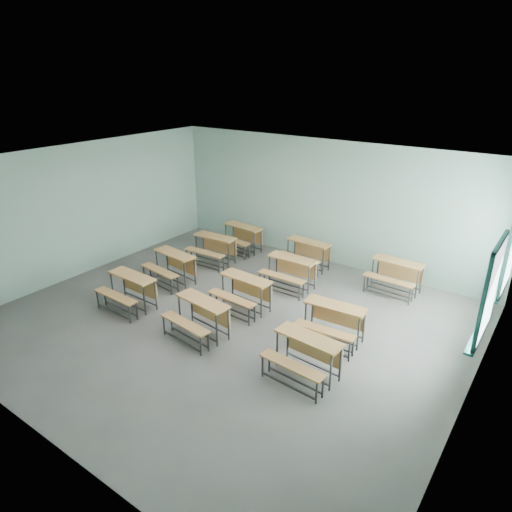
{
  "coord_description": "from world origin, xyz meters",
  "views": [
    {
      "loc": [
        5.16,
        -6.3,
        4.83
      ],
      "look_at": [
        -0.18,
        1.2,
        1.0
      ],
      "focal_mm": 32.0,
      "sensor_mm": 36.0,
      "label": 1
    }
  ],
  "objects_px": {
    "desk_unit_r0c2": "(305,352)",
    "desk_unit_r1c2": "(332,318)",
    "desk_unit_r3c0": "(241,235)",
    "desk_unit_r3c1": "(306,251)",
    "desk_unit_r3c2": "(395,272)",
    "desk_unit_r1c0": "(172,263)",
    "desk_unit_r0c0": "(129,287)",
    "desk_unit_r2c0": "(213,246)",
    "desk_unit_r2c1": "(290,269)",
    "desk_unit_r0c1": "(199,313)",
    "desk_unit_r1c1": "(243,289)"
  },
  "relations": [
    {
      "from": "desk_unit_r1c0",
      "to": "desk_unit_r3c0",
      "type": "distance_m",
      "value": 2.57
    },
    {
      "from": "desk_unit_r1c1",
      "to": "desk_unit_r2c1",
      "type": "distance_m",
      "value": 1.49
    },
    {
      "from": "desk_unit_r1c0",
      "to": "desk_unit_r2c1",
      "type": "xyz_separation_m",
      "value": [
        2.47,
        1.37,
        0.0
      ]
    },
    {
      "from": "desk_unit_r1c0",
      "to": "desk_unit_r0c2",
      "type": "bearing_deg",
      "value": -10.02
    },
    {
      "from": "desk_unit_r3c1",
      "to": "desk_unit_r3c0",
      "type": "bearing_deg",
      "value": -176.77
    },
    {
      "from": "desk_unit_r2c1",
      "to": "desk_unit_r3c0",
      "type": "xyz_separation_m",
      "value": [
        -2.34,
        1.2,
        0.0
      ]
    },
    {
      "from": "desk_unit_r3c0",
      "to": "desk_unit_r3c1",
      "type": "xyz_separation_m",
      "value": [
        2.11,
        -0.01,
        0.0
      ]
    },
    {
      "from": "desk_unit_r0c1",
      "to": "desk_unit_r3c0",
      "type": "bearing_deg",
      "value": 123.37
    },
    {
      "from": "desk_unit_r0c0",
      "to": "desk_unit_r1c0",
      "type": "distance_m",
      "value": 1.44
    },
    {
      "from": "desk_unit_r0c2",
      "to": "desk_unit_r1c2",
      "type": "relative_size",
      "value": 1.0
    },
    {
      "from": "desk_unit_r1c2",
      "to": "desk_unit_r0c0",
      "type": "bearing_deg",
      "value": -165.84
    },
    {
      "from": "desk_unit_r0c2",
      "to": "desk_unit_r3c2",
      "type": "height_order",
      "value": "same"
    },
    {
      "from": "desk_unit_r1c0",
      "to": "desk_unit_r3c2",
      "type": "height_order",
      "value": "same"
    },
    {
      "from": "desk_unit_r2c0",
      "to": "desk_unit_r3c2",
      "type": "xyz_separation_m",
      "value": [
        4.49,
        1.16,
        0.0
      ]
    },
    {
      "from": "desk_unit_r0c0",
      "to": "desk_unit_r3c1",
      "type": "distance_m",
      "value": 4.49
    },
    {
      "from": "desk_unit_r1c0",
      "to": "desk_unit_r3c2",
      "type": "xyz_separation_m",
      "value": [
        4.54,
        2.62,
        0.0
      ]
    },
    {
      "from": "desk_unit_r1c2",
      "to": "desk_unit_r0c1",
      "type": "bearing_deg",
      "value": -152.73
    },
    {
      "from": "desk_unit_r0c0",
      "to": "desk_unit_r0c2",
      "type": "height_order",
      "value": "same"
    },
    {
      "from": "desk_unit_r1c2",
      "to": "desk_unit_r3c2",
      "type": "bearing_deg",
      "value": 81.53
    },
    {
      "from": "desk_unit_r3c1",
      "to": "desk_unit_r1c2",
      "type": "bearing_deg",
      "value": -48.42
    },
    {
      "from": "desk_unit_r3c0",
      "to": "desk_unit_r3c1",
      "type": "distance_m",
      "value": 2.11
    },
    {
      "from": "desk_unit_r0c2",
      "to": "desk_unit_r0c0",
      "type": "bearing_deg",
      "value": -174.75
    },
    {
      "from": "desk_unit_r1c2",
      "to": "desk_unit_r2c1",
      "type": "height_order",
      "value": "same"
    },
    {
      "from": "desk_unit_r3c0",
      "to": "desk_unit_r3c2",
      "type": "distance_m",
      "value": 4.41
    },
    {
      "from": "desk_unit_r2c1",
      "to": "desk_unit_r2c0",
      "type": "bearing_deg",
      "value": 177.66
    },
    {
      "from": "desk_unit_r1c0",
      "to": "desk_unit_r2c1",
      "type": "height_order",
      "value": "same"
    },
    {
      "from": "desk_unit_r2c0",
      "to": "desk_unit_r3c1",
      "type": "relative_size",
      "value": 0.99
    },
    {
      "from": "desk_unit_r1c2",
      "to": "desk_unit_r1c0",
      "type": "bearing_deg",
      "value": 174.97
    },
    {
      "from": "desk_unit_r1c1",
      "to": "desk_unit_r2c0",
      "type": "relative_size",
      "value": 1.01
    },
    {
      "from": "desk_unit_r0c2",
      "to": "desk_unit_r3c2",
      "type": "relative_size",
      "value": 1.02
    },
    {
      "from": "desk_unit_r2c1",
      "to": "desk_unit_r3c1",
      "type": "height_order",
      "value": "same"
    },
    {
      "from": "desk_unit_r0c1",
      "to": "desk_unit_r2c0",
      "type": "bearing_deg",
      "value": 132.68
    },
    {
      "from": "desk_unit_r3c1",
      "to": "desk_unit_r3c2",
      "type": "bearing_deg",
      "value": 5.21
    },
    {
      "from": "desk_unit_r3c1",
      "to": "desk_unit_r3c2",
      "type": "height_order",
      "value": "same"
    },
    {
      "from": "desk_unit_r0c2",
      "to": "desk_unit_r2c1",
      "type": "bearing_deg",
      "value": 129.87
    },
    {
      "from": "desk_unit_r3c1",
      "to": "desk_unit_r3c2",
      "type": "distance_m",
      "value": 2.31
    },
    {
      "from": "desk_unit_r1c0",
      "to": "desk_unit_r3c0",
      "type": "xyz_separation_m",
      "value": [
        0.13,
        2.57,
        0.0
      ]
    },
    {
      "from": "desk_unit_r1c1",
      "to": "desk_unit_r3c1",
      "type": "height_order",
      "value": "same"
    },
    {
      "from": "desk_unit_r3c1",
      "to": "desk_unit_r0c2",
      "type": "bearing_deg",
      "value": -57.04
    },
    {
      "from": "desk_unit_r0c1",
      "to": "desk_unit_r3c1",
      "type": "xyz_separation_m",
      "value": [
        0.09,
        3.96,
        0.0
      ]
    },
    {
      "from": "desk_unit_r0c2",
      "to": "desk_unit_r3c0",
      "type": "height_order",
      "value": "same"
    },
    {
      "from": "desk_unit_r1c0",
      "to": "desk_unit_r2c1",
      "type": "relative_size",
      "value": 1.07
    },
    {
      "from": "desk_unit_r3c0",
      "to": "desk_unit_r3c2",
      "type": "bearing_deg",
      "value": 5.16
    },
    {
      "from": "desk_unit_r0c2",
      "to": "desk_unit_r2c0",
      "type": "height_order",
      "value": "same"
    },
    {
      "from": "desk_unit_r0c2",
      "to": "desk_unit_r1c0",
      "type": "relative_size",
      "value": 0.97
    },
    {
      "from": "desk_unit_r0c0",
      "to": "desk_unit_r1c0",
      "type": "xyz_separation_m",
      "value": [
        -0.17,
        1.43,
        0.0
      ]
    },
    {
      "from": "desk_unit_r0c2",
      "to": "desk_unit_r1c0",
      "type": "distance_m",
      "value": 4.63
    },
    {
      "from": "desk_unit_r2c1",
      "to": "desk_unit_r3c2",
      "type": "relative_size",
      "value": 0.97
    },
    {
      "from": "desk_unit_r3c0",
      "to": "desk_unit_r2c0",
      "type": "bearing_deg",
      "value": -89.75
    },
    {
      "from": "desk_unit_r1c1",
      "to": "desk_unit_r2c0",
      "type": "bearing_deg",
      "value": 147.34
    }
  ]
}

